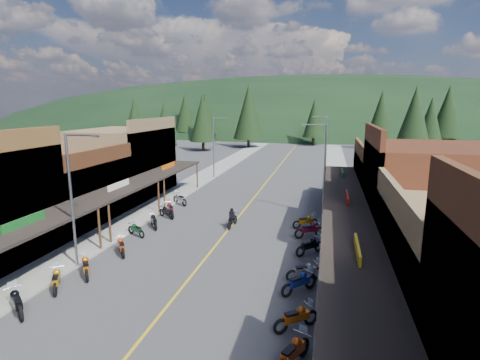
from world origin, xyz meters
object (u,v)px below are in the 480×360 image
Objects in this scene: pine_8 at (164,124)px; bike_west_10 at (170,208)px; shop_west_2 at (64,191)px; pine_7 at (185,113)px; streetlight_3 at (325,141)px; bike_west_6 at (121,245)px; pine_1 at (205,113)px; pine_11 at (414,120)px; bike_west_5 at (86,265)px; rider_on_bike at (232,219)px; pine_10 at (203,118)px; pine_0 at (134,117)px; pine_2 at (249,112)px; pine_5 at (448,111)px; bike_east_9 at (306,221)px; bike_east_5 at (299,281)px; pine_9 at (430,124)px; shop_east_2 at (428,199)px; bike_west_11 at (180,198)px; bike_east_4 at (296,316)px; bike_east_3 at (293,352)px; streetlight_1 at (215,145)px; bike_west_4 at (56,279)px; bike_west_8 at (154,220)px; bike_east_7 at (310,245)px; bike_west_3 at (16,301)px; pine_4 at (381,116)px; bike_west_7 at (136,229)px; pedestrian_east_a at (332,242)px; shop_west_3 at (124,162)px; pine_3 at (314,118)px; streetlight_0 at (73,195)px; bike_west_9 at (166,211)px.

pine_8 is 4.33× the size of bike_west_10.
pine_7 is (-18.25, 74.30, 4.70)m from shop_west_2.
streetlight_3 is 36.13m from bike_west_6.
pine_1 reaches higher than pine_11.
shop_west_2 reaches higher than bike_west_5.
rider_on_bike is (5.66, 7.01, 0.03)m from bike_west_6.
pine_0 is at bearing 151.39° from pine_10.
pine_0 is 0.79× the size of pine_2.
pine_5 is 73.66m from bike_east_9.
bike_east_5 is at bearing -54.15° from rider_on_bike.
bike_east_5 is (-13.90, -44.20, -6.54)m from pine_11.
pine_9 is 50.18m from bike_west_10.
shop_east_2 is 4.79× the size of bike_west_11.
pine_7 reaches higher than bike_east_4.
bike_east_3 is (-0.65, -41.88, -3.81)m from streetlight_3.
shop_west_2 is at bearing -81.47° from pine_1.
streetlight_1 is at bearing 158.15° from bike_east_5.
pine_0 is 0.89× the size of pine_11.
pine_5 is 90.53m from bike_west_4.
bike_west_8 is 0.93× the size of bike_east_7.
pine_4 is at bearing 17.78° from bike_west_3.
bike_west_7 is (17.74, -70.35, -6.68)m from pine_1.
bike_east_3 is at bearing -89.87° from bike_west_10.
bike_west_3 is (-40.49, -83.15, -7.34)m from pine_5.
rider_on_bike reaches higher than bike_west_7.
shop_west_2 is 8.13m from bike_west_8.
pedestrian_east_a is (1.96, -5.23, 0.36)m from bike_east_9.
pine_5 is 1.40× the size of pine_8.
shop_west_3 is at bearing -83.78° from pine_10.
pine_7 is 86.80m from pedestrian_east_a.
pine_5 reaches higher than rider_on_bike.
bike_west_10 is at bearing -135.14° from bike_west_11.
bike_west_11 is 19.46m from bike_east_5.
bike_west_6 is (-25.51, -41.69, -6.57)m from pine_11.
bike_west_5 is at bearing -147.62° from bike_west_7.
pine_3 is 65.28m from bike_west_8.
pine_4 is 5.46× the size of bike_east_3.
pine_1 is (-17.05, 76.00, 2.78)m from streetlight_0.
rider_on_bike is at bearing -66.14° from pine_7.
pine_10 is (-4.22, 38.70, 3.27)m from shop_west_3.
bike_west_9 is (-23.94, -55.65, -6.66)m from pine_4.
pine_1 is 77.46m from bike_east_7.
streetlight_0 is 0.64× the size of pine_1.
pedestrian_east_a is at bearing -156.67° from shop_east_2.
pine_8 is at bearing 56.16° from bike_west_9.
pine_9 is at bearing 20.70° from bike_west_6.
pine_11 is 42.99m from bike_west_9.
streetlight_1 is at bearing -149.30° from pine_11.
shop_west_2 is 10.03m from bike_west_6.
pine_9 is (10.22, 43.30, 2.86)m from shop_east_2.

